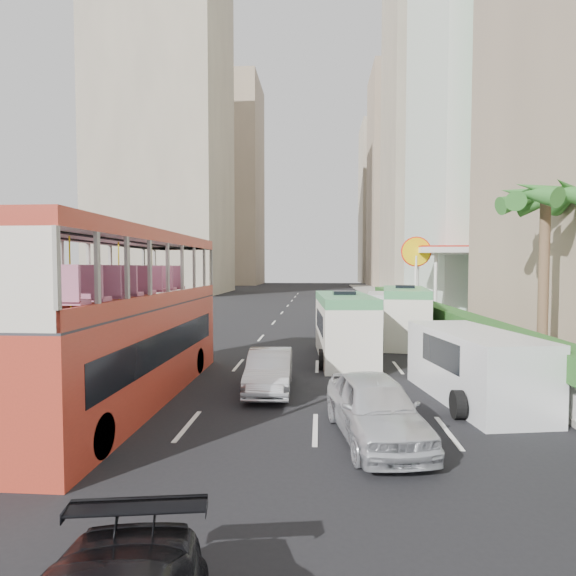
# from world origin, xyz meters

# --- Properties ---
(ground_plane) EXTENTS (200.00, 200.00, 0.00)m
(ground_plane) POSITION_xyz_m (0.00, 0.00, 0.00)
(ground_plane) COLOR black
(ground_plane) RESTS_ON ground
(double_decker_bus) EXTENTS (2.50, 11.00, 5.06)m
(double_decker_bus) POSITION_xyz_m (-6.00, 0.00, 2.53)
(double_decker_bus) COLOR #B53523
(double_decker_bus) RESTS_ON ground
(car_silver_lane_a) EXTENTS (1.53, 3.99, 1.30)m
(car_silver_lane_a) POSITION_xyz_m (-1.91, 1.39, 0.00)
(car_silver_lane_a) COLOR silver
(car_silver_lane_a) RESTS_ON ground
(car_silver_lane_b) EXTENTS (2.44, 4.57, 1.48)m
(car_silver_lane_b) POSITION_xyz_m (0.99, -2.50, 0.00)
(car_silver_lane_b) COLOR silver
(car_silver_lane_b) RESTS_ON ground
(van_asset) EXTENTS (2.11, 4.56, 1.27)m
(van_asset) POSITION_xyz_m (0.76, 16.96, 0.00)
(van_asset) COLOR silver
(van_asset) RESTS_ON ground
(minibus_near) EXTENTS (2.50, 6.44, 2.80)m
(minibus_near) POSITION_xyz_m (0.75, 6.61, 1.40)
(minibus_near) COLOR silver
(minibus_near) RESTS_ON ground
(minibus_far) EXTENTS (3.04, 6.74, 2.88)m
(minibus_far) POSITION_xyz_m (4.18, 11.11, 1.44)
(minibus_far) COLOR silver
(minibus_far) RESTS_ON ground
(panel_van_near) EXTENTS (2.92, 5.51, 2.09)m
(panel_van_near) POSITION_xyz_m (4.28, 0.72, 1.05)
(panel_van_near) COLOR silver
(panel_van_near) RESTS_ON ground
(panel_van_far) EXTENTS (2.87, 5.64, 2.16)m
(panel_van_far) POSITION_xyz_m (4.18, 19.05, 1.08)
(panel_van_far) COLOR silver
(panel_van_far) RESTS_ON ground
(sidewalk) EXTENTS (6.00, 120.00, 0.18)m
(sidewalk) POSITION_xyz_m (9.00, 25.00, 0.09)
(sidewalk) COLOR #99968C
(sidewalk) RESTS_ON ground
(kerb_wall) EXTENTS (0.30, 44.00, 1.00)m
(kerb_wall) POSITION_xyz_m (6.20, 14.00, 0.68)
(kerb_wall) COLOR silver
(kerb_wall) RESTS_ON sidewalk
(hedge) EXTENTS (1.10, 44.00, 0.70)m
(hedge) POSITION_xyz_m (6.20, 14.00, 1.53)
(hedge) COLOR #2D6626
(hedge) RESTS_ON kerb_wall
(palm_tree) EXTENTS (0.36, 0.36, 6.40)m
(palm_tree) POSITION_xyz_m (7.80, 4.00, 3.38)
(palm_tree) COLOR brown
(palm_tree) RESTS_ON sidewalk
(shell_station) EXTENTS (6.50, 8.00, 5.50)m
(shell_station) POSITION_xyz_m (10.00, 23.00, 2.75)
(shell_station) COLOR silver
(shell_station) RESTS_ON ground
(tower_stripe) EXTENTS (16.00, 18.00, 58.00)m
(tower_stripe) POSITION_xyz_m (18.00, 34.00, 29.00)
(tower_stripe) COLOR white
(tower_stripe) RESTS_ON ground
(tower_mid) EXTENTS (16.00, 16.00, 50.00)m
(tower_mid) POSITION_xyz_m (18.00, 58.00, 25.00)
(tower_mid) COLOR #B2A58C
(tower_mid) RESTS_ON ground
(tower_far_a) EXTENTS (14.00, 14.00, 44.00)m
(tower_far_a) POSITION_xyz_m (17.00, 82.00, 22.00)
(tower_far_a) COLOR tan
(tower_far_a) RESTS_ON ground
(tower_far_b) EXTENTS (14.00, 14.00, 40.00)m
(tower_far_b) POSITION_xyz_m (17.00, 104.00, 20.00)
(tower_far_b) COLOR #B2A58C
(tower_far_b) RESTS_ON ground
(tower_left_a) EXTENTS (18.00, 18.00, 52.00)m
(tower_left_a) POSITION_xyz_m (-24.00, 55.00, 26.00)
(tower_left_a) COLOR #B2A58C
(tower_left_a) RESTS_ON ground
(tower_left_b) EXTENTS (16.00, 16.00, 46.00)m
(tower_left_b) POSITION_xyz_m (-22.00, 90.00, 23.00)
(tower_left_b) COLOR tan
(tower_left_b) RESTS_ON ground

